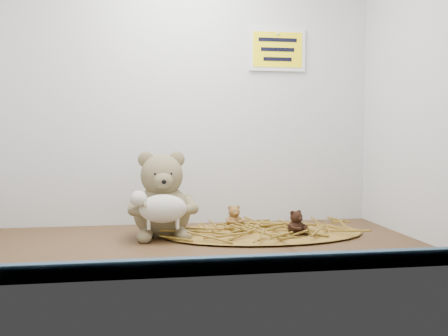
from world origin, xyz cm
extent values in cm
cube|color=#432F17|center=(0.00, 0.00, 0.00)|extent=(120.00, 60.00, 0.40)
cube|color=silver|center=(0.00, 30.00, 45.00)|extent=(120.00, 0.40, 90.00)
cube|color=silver|center=(60.00, 0.00, 45.00)|extent=(0.40, 60.00, 90.00)
cube|color=#3A576F|center=(0.00, -28.80, 1.80)|extent=(119.28, 2.20, 3.60)
ellipsoid|color=brown|center=(20.95, 8.62, 0.55)|extent=(56.93, 33.06, 1.10)
cube|color=yellow|center=(30.00, 29.40, 55.00)|extent=(16.00, 1.20, 11.00)
camera|label=1|loc=(-11.60, -126.54, 28.05)|focal=40.00mm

